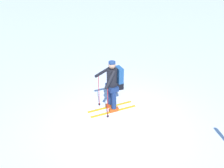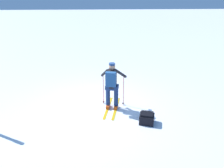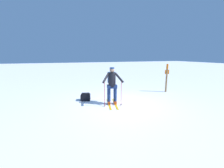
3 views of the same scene
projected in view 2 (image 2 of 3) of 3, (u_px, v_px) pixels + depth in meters
name	position (u px, v px, depth m)	size (l,w,h in m)	color
ground_plane	(97.00, 107.00, 7.78)	(80.00, 80.00, 0.00)	white
skier	(112.00, 84.00, 7.32)	(0.92, 1.61, 1.67)	gold
dropped_backpack	(147.00, 118.00, 6.81)	(0.54, 0.50, 0.35)	black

